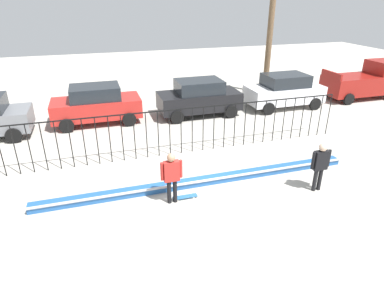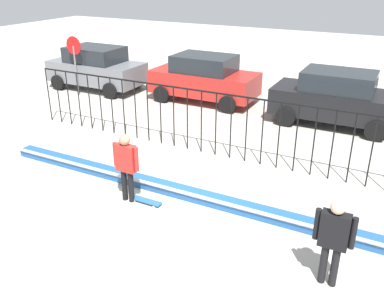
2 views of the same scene
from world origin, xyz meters
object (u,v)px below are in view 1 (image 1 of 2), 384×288
(camera_operator, at_px, (320,163))
(pickup_truck, at_px, (364,81))
(parked_car_white, at_px, (284,91))
(skateboarder, at_px, (172,174))
(parked_car_black, at_px, (199,97))
(parked_car_red, at_px, (96,104))
(skateboard, at_px, (185,197))

(camera_operator, distance_m, pickup_truck, 12.62)
(camera_operator, height_order, parked_car_white, parked_car_white)
(camera_operator, bearing_deg, skateboarder, -4.61)
(camera_operator, xyz_separation_m, parked_car_black, (-1.40, 8.33, -0.05))
(camera_operator, relative_size, pickup_truck, 0.36)
(camera_operator, xyz_separation_m, parked_car_red, (-6.67, 8.69, -0.05))
(parked_car_red, xyz_separation_m, pickup_truck, (16.07, -0.27, 0.06))
(skateboarder, distance_m, parked_car_red, 8.21)
(skateboard, height_order, parked_car_white, parked_car_white)
(skateboard, bearing_deg, pickup_truck, 47.33)
(parked_car_red, height_order, parked_car_black, same)
(parked_car_black, bearing_deg, skateboard, -112.77)
(skateboard, distance_m, parked_car_red, 8.29)
(parked_car_red, bearing_deg, skateboard, -76.14)
(camera_operator, distance_m, parked_car_red, 10.95)
(parked_car_white, height_order, pickup_truck, pickup_truck)
(camera_operator, distance_m, parked_car_white, 8.96)
(skateboard, bearing_deg, parked_car_white, 61.15)
(parked_car_red, relative_size, parked_car_black, 1.00)
(camera_operator, bearing_deg, parked_car_white, -110.18)
(camera_operator, height_order, parked_car_black, parked_car_black)
(skateboarder, xyz_separation_m, pickup_truck, (14.17, 7.71, 0.02))
(pickup_truck, bearing_deg, skateboarder, -149.71)
(skateboard, bearing_deg, skateboarder, -150.98)
(skateboarder, bearing_deg, parked_car_white, 11.30)
(camera_operator, relative_size, parked_car_white, 0.39)
(skateboarder, bearing_deg, parked_car_red, 73.03)
(camera_operator, distance_m, parked_car_black, 8.45)
(camera_operator, relative_size, parked_car_red, 0.39)
(skateboard, xyz_separation_m, parked_car_white, (7.97, 7.40, 0.91))
(parked_car_white, xyz_separation_m, pickup_truck, (5.76, 0.23, 0.06))
(parked_car_red, height_order, pickup_truck, pickup_truck)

